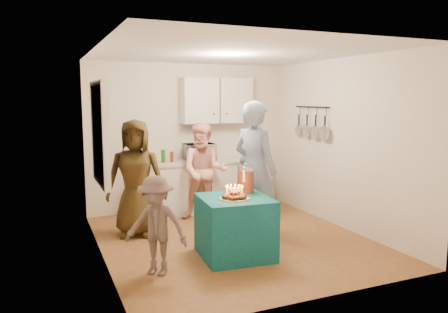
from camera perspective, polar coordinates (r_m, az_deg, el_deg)
name	(u,v)px	position (r m, az deg, el deg)	size (l,w,h in m)	color
floor	(234,240)	(6.30, 1.27, -10.82)	(4.00, 4.00, 0.00)	brown
ceiling	(234,53)	(6.01, 1.35, 13.42)	(4.00, 4.00, 0.00)	white
back_wall	(188,137)	(7.87, -4.72, 2.55)	(3.60, 3.60, 0.00)	silver
left_wall	(100,156)	(5.53, -15.94, 0.13)	(4.00, 4.00, 0.00)	silver
right_wall	(340,144)	(6.95, 14.95, 1.65)	(4.00, 4.00, 0.00)	silver
window_night	(98,133)	(5.80, -16.11, 2.94)	(0.04, 1.00, 1.20)	black
counter	(205,187)	(7.78, -2.55, -3.96)	(2.20, 0.58, 0.86)	white
countertop	(204,161)	(7.71, -2.57, -0.65)	(2.24, 0.62, 0.05)	beige
upper_cabinet	(217,101)	(7.87, -0.94, 7.31)	(1.30, 0.30, 0.80)	white
pot_rack	(310,122)	(7.45, 11.22, 4.45)	(0.12, 1.00, 0.60)	black
microwave	(200,152)	(7.65, -3.20, 0.58)	(0.53, 0.36, 0.29)	white
party_table	(235,227)	(5.58, 1.44, -9.18)	(0.85, 0.85, 0.76)	#0F5A66
donut_cake	(234,192)	(5.38, 1.36, -4.65)	(0.38, 0.38, 0.18)	#381C0C
punch_jar	(246,180)	(5.75, 2.83, -3.04)	(0.22, 0.22, 0.34)	red
man_birthday	(255,170)	(6.19, 4.07, -1.83)	(0.72, 0.47, 1.96)	#8DA2CD
woman_back_left	(136,178)	(6.44, -11.46, -2.76)	(0.83, 0.54, 1.70)	brown
woman_back_center	(204,172)	(7.17, -2.58, -1.97)	(0.78, 0.60, 1.60)	#FF8C85
woman_back_right	(253,174)	(6.96, 3.87, -2.35)	(0.93, 0.39, 1.58)	#111037
child_near_left	(156,226)	(5.03, -8.82, -8.90)	(0.74, 0.42, 1.14)	#564645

